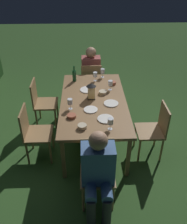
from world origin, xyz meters
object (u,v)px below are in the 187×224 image
at_px(wine_glass_b, 110,122).
at_px(lantern_centerpiece, 91,90).
at_px(chair_side_left_a, 155,128).
at_px(plate_a, 91,110).
at_px(bowl_dip, 82,126).
at_px(dining_table, 94,103).
at_px(person_in_blue, 98,172).
at_px(bowl_olives, 103,92).
at_px(wine_glass_c, 95,75).
at_px(green_bottle_on_table, 74,76).
at_px(chair_head_far, 91,81).
at_px(chair_head_near, 97,169).
at_px(bowl_salad, 72,116).
at_px(wine_glass_a, 103,71).
at_px(plate_d, 87,90).
at_px(plate_c, 105,119).
at_px(bowl_bread, 113,83).
at_px(plate_b, 111,103).
at_px(chair_side_right_b, 42,101).
at_px(wine_glass_e, 70,102).
at_px(wine_glass_d, 110,83).
at_px(chair_side_right_a, 34,131).
at_px(person_in_rust, 91,70).

bearing_deg(wine_glass_b, lantern_centerpiece, 15.37).
height_order(chair_side_left_a, plate_a, chair_side_left_a).
height_order(plate_a, bowl_dip, bowl_dip).
bearing_deg(dining_table, person_in_blue, 180.00).
relative_size(dining_table, chair_side_left_a, 2.21).
distance_m(person_in_blue, bowl_olives, 1.63).
distance_m(wine_glass_b, wine_glass_c, 1.46).
bearing_deg(green_bottle_on_table, bowl_dip, -174.37).
xyz_separation_m(chair_head_far, bowl_dip, (-1.93, 0.18, 0.29)).
distance_m(chair_head_near, bowl_salad, 0.86).
height_order(wine_glass_a, bowl_dip, wine_glass_a).
height_order(wine_glass_a, plate_d, wine_glass_a).
height_order(plate_c, bowl_dip, bowl_dip).
bearing_deg(bowl_bread, wine_glass_c, 63.69).
bearing_deg(plate_c, plate_b, -16.20).
distance_m(chair_side_right_b, bowl_dip, 1.40).
relative_size(chair_head_near, plate_b, 3.83).
relative_size(dining_table, wine_glass_e, 11.40).
xyz_separation_m(wine_glass_c, bowl_olives, (-0.49, -0.11, -0.09)).
xyz_separation_m(wine_glass_b, wine_glass_d, (1.10, -0.10, 0.00)).
relative_size(chair_side_right_a, wine_glass_a, 5.15).
xyz_separation_m(wine_glass_c, plate_a, (-0.98, 0.11, -0.11)).
height_order(chair_side_left_a, plate_b, chair_side_left_a).
distance_m(dining_table, wine_glass_a, 0.88).
xyz_separation_m(green_bottle_on_table, plate_a, (-0.98, -0.27, -0.10)).
xyz_separation_m(wine_glass_e, plate_c, (-0.29, -0.50, -0.11)).
relative_size(plate_d, bowl_salad, 1.92).
relative_size(dining_table, bowl_bread, 16.64).
distance_m(person_in_rust, wine_glass_c, 0.75).
relative_size(wine_glass_a, bowl_dip, 1.37).
height_order(wine_glass_a, plate_b, wine_glass_a).
distance_m(dining_table, plate_c, 0.55).
bearing_deg(wine_glass_e, green_bottle_on_table, -2.26).
bearing_deg(bowl_olives, chair_head_far, 9.27).
xyz_separation_m(green_bottle_on_table, bowl_dip, (-1.42, -0.14, -0.08)).
relative_size(person_in_rust, plate_d, 4.67).
height_order(chair_head_far, bowl_dip, chair_head_far).
bearing_deg(plate_a, chair_side_right_b, 50.10).
distance_m(chair_head_near, wine_glass_b, 0.62).
relative_size(plate_b, bowl_bread, 1.96).
height_order(chair_side_right_a, plate_a, chair_side_right_a).
distance_m(chair_side_left_a, wine_glass_b, 0.87).
height_order(chair_head_near, wine_glass_d, wine_glass_d).
height_order(plate_b, bowl_salad, bowl_salad).
relative_size(dining_table, lantern_centerpiece, 7.27).
xyz_separation_m(dining_table, person_in_blue, (-1.41, 0.00, -0.06)).
height_order(person_in_blue, plate_d, person_in_blue).
distance_m(plate_c, bowl_olives, 0.74).
bearing_deg(bowl_bread, plate_b, 171.95).
bearing_deg(chair_side_right_b, chair_side_left_a, -115.50).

